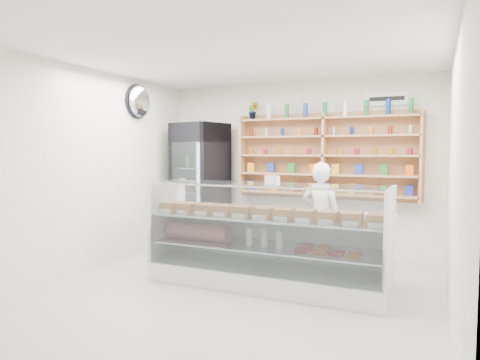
% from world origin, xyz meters
% --- Properties ---
extents(room, '(5.00, 5.00, 5.00)m').
position_xyz_m(room, '(0.00, 0.00, 1.40)').
color(room, '#A7A7AC').
rests_on(room, ground).
extents(display_counter, '(2.93, 0.88, 1.28)m').
position_xyz_m(display_counter, '(0.22, 0.55, 0.35)').
color(display_counter, white).
rests_on(display_counter, floor).
extents(shop_worker, '(0.60, 0.44, 1.52)m').
position_xyz_m(shop_worker, '(0.65, 1.54, 0.76)').
color(shop_worker, silver).
rests_on(shop_worker, floor).
extents(drinks_cooler, '(0.89, 0.87, 2.14)m').
position_xyz_m(drinks_cooler, '(-1.55, 2.01, 1.07)').
color(drinks_cooler, black).
rests_on(drinks_cooler, floor).
extents(wall_shelving, '(2.84, 0.28, 1.33)m').
position_xyz_m(wall_shelving, '(0.50, 2.34, 1.59)').
color(wall_shelving, '#AE7D52').
rests_on(wall_shelving, back_wall).
extents(potted_plant, '(0.20, 0.18, 0.29)m').
position_xyz_m(potted_plant, '(-0.71, 2.34, 2.34)').
color(potted_plant, '#1E6626').
rests_on(potted_plant, wall_shelving).
extents(security_mirror, '(0.15, 0.50, 0.50)m').
position_xyz_m(security_mirror, '(-2.17, 1.20, 2.45)').
color(security_mirror, silver).
rests_on(security_mirror, left_wall).
extents(wall_sign, '(0.62, 0.03, 0.20)m').
position_xyz_m(wall_sign, '(1.40, 2.47, 2.45)').
color(wall_sign, white).
rests_on(wall_sign, back_wall).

